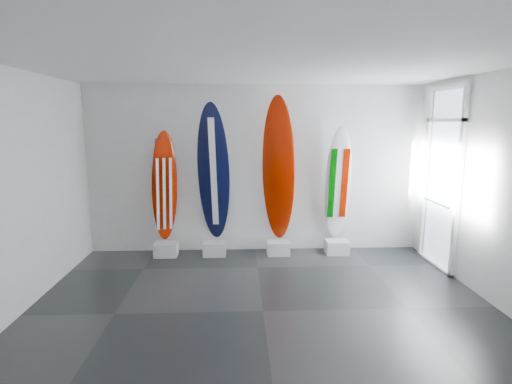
{
  "coord_description": "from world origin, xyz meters",
  "views": [
    {
      "loc": [
        -0.29,
        -4.73,
        2.36
      ],
      "look_at": [
        -0.03,
        1.4,
        1.28
      ],
      "focal_mm": 28.26,
      "sensor_mm": 36.0,
      "label": 1
    }
  ],
  "objects_px": {
    "surfboard_usa": "(165,187)",
    "surfboard_swiss": "(279,170)",
    "surfboard_navy": "(214,173)",
    "surfboard_italy": "(338,184)"
  },
  "relations": [
    {
      "from": "surfboard_usa",
      "to": "surfboard_swiss",
      "type": "relative_size",
      "value": 0.77
    },
    {
      "from": "surfboard_navy",
      "to": "surfboard_swiss",
      "type": "xyz_separation_m",
      "value": [
        1.14,
        0.0,
        0.06
      ]
    },
    {
      "from": "surfboard_usa",
      "to": "surfboard_navy",
      "type": "xyz_separation_m",
      "value": [
        0.86,
        0.0,
        0.23
      ]
    },
    {
      "from": "surfboard_usa",
      "to": "surfboard_swiss",
      "type": "height_order",
      "value": "surfboard_swiss"
    },
    {
      "from": "surfboard_usa",
      "to": "surfboard_italy",
      "type": "distance_m",
      "value": 3.06
    },
    {
      "from": "surfboard_usa",
      "to": "surfboard_italy",
      "type": "relative_size",
      "value": 0.96
    },
    {
      "from": "surfboard_navy",
      "to": "surfboard_usa",
      "type": "bearing_deg",
      "value": -173.83
    },
    {
      "from": "surfboard_italy",
      "to": "surfboard_usa",
      "type": "bearing_deg",
      "value": 178.75
    },
    {
      "from": "surfboard_navy",
      "to": "surfboard_swiss",
      "type": "relative_size",
      "value": 0.96
    },
    {
      "from": "surfboard_usa",
      "to": "surfboard_italy",
      "type": "bearing_deg",
      "value": -21.95
    }
  ]
}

